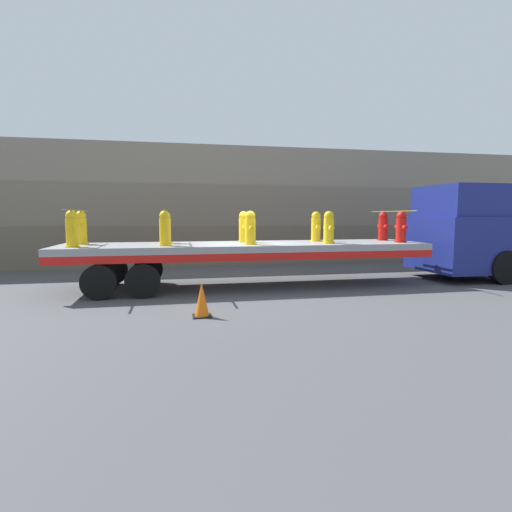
% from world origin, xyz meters
% --- Properties ---
extents(ground_plane, '(120.00, 120.00, 0.00)m').
position_xyz_m(ground_plane, '(0.00, 0.00, 0.00)').
color(ground_plane, '#474749').
extents(rock_cliff, '(60.00, 3.30, 4.95)m').
position_xyz_m(rock_cliff, '(0.00, 6.44, 2.47)').
color(rock_cliff, '#665B4C').
rests_on(rock_cliff, ground_plane).
extents(truck_cab, '(2.71, 2.72, 3.02)m').
position_xyz_m(truck_cab, '(7.26, 0.00, 1.49)').
color(truck_cab, navy).
rests_on(truck_cab, ground_plane).
extents(flatbed_trailer, '(10.42, 2.51, 1.27)m').
position_xyz_m(flatbed_trailer, '(-0.53, 0.00, 1.05)').
color(flatbed_trailer, gray).
rests_on(flatbed_trailer, ground_plane).
extents(fire_hydrant_yellow_near_0, '(0.37, 0.53, 0.93)m').
position_xyz_m(fire_hydrant_yellow_near_0, '(-4.61, -0.53, 1.72)').
color(fire_hydrant_yellow_near_0, gold).
rests_on(fire_hydrant_yellow_near_0, flatbed_trailer).
extents(fire_hydrant_yellow_far_0, '(0.37, 0.53, 0.93)m').
position_xyz_m(fire_hydrant_yellow_far_0, '(-4.61, 0.53, 1.72)').
color(fire_hydrant_yellow_far_0, gold).
rests_on(fire_hydrant_yellow_far_0, flatbed_trailer).
extents(fire_hydrant_yellow_near_1, '(0.37, 0.53, 0.93)m').
position_xyz_m(fire_hydrant_yellow_near_1, '(-2.31, -0.53, 1.72)').
color(fire_hydrant_yellow_near_1, gold).
rests_on(fire_hydrant_yellow_near_1, flatbed_trailer).
extents(fire_hydrant_yellow_far_1, '(0.37, 0.53, 0.93)m').
position_xyz_m(fire_hydrant_yellow_far_1, '(-2.31, 0.53, 1.72)').
color(fire_hydrant_yellow_far_1, gold).
rests_on(fire_hydrant_yellow_far_1, flatbed_trailer).
extents(fire_hydrant_yellow_near_2, '(0.37, 0.53, 0.93)m').
position_xyz_m(fire_hydrant_yellow_near_2, '(0.00, -0.53, 1.72)').
color(fire_hydrant_yellow_near_2, gold).
rests_on(fire_hydrant_yellow_near_2, flatbed_trailer).
extents(fire_hydrant_yellow_far_2, '(0.37, 0.53, 0.93)m').
position_xyz_m(fire_hydrant_yellow_far_2, '(0.00, 0.53, 1.72)').
color(fire_hydrant_yellow_far_2, gold).
rests_on(fire_hydrant_yellow_far_2, flatbed_trailer).
extents(fire_hydrant_yellow_near_3, '(0.37, 0.53, 0.93)m').
position_xyz_m(fire_hydrant_yellow_near_3, '(2.31, -0.53, 1.72)').
color(fire_hydrant_yellow_near_3, gold).
rests_on(fire_hydrant_yellow_near_3, flatbed_trailer).
extents(fire_hydrant_yellow_far_3, '(0.37, 0.53, 0.93)m').
position_xyz_m(fire_hydrant_yellow_far_3, '(2.31, 0.53, 1.72)').
color(fire_hydrant_yellow_far_3, gold).
rests_on(fire_hydrant_yellow_far_3, flatbed_trailer).
extents(fire_hydrant_red_near_4, '(0.37, 0.53, 0.93)m').
position_xyz_m(fire_hydrant_red_near_4, '(4.61, -0.53, 1.72)').
color(fire_hydrant_red_near_4, red).
rests_on(fire_hydrant_red_near_4, flatbed_trailer).
extents(fire_hydrant_red_far_4, '(0.37, 0.53, 0.93)m').
position_xyz_m(fire_hydrant_red_far_4, '(4.61, 0.53, 1.72)').
color(fire_hydrant_red_far_4, red).
rests_on(fire_hydrant_red_far_4, flatbed_trailer).
extents(cargo_strap_rear, '(0.05, 2.61, 0.01)m').
position_xyz_m(cargo_strap_rear, '(-4.61, 0.00, 2.20)').
color(cargo_strap_rear, yellow).
rests_on(cargo_strap_rear, fire_hydrant_yellow_near_0).
extents(cargo_strap_middle, '(0.05, 2.61, 0.01)m').
position_xyz_m(cargo_strap_middle, '(-2.31, 0.00, 2.20)').
color(cargo_strap_middle, yellow).
rests_on(cargo_strap_middle, fire_hydrant_yellow_near_1).
extents(cargo_strap_front, '(0.05, 2.61, 0.01)m').
position_xyz_m(cargo_strap_front, '(4.61, 0.00, 2.20)').
color(cargo_strap_front, yellow).
rests_on(cargo_strap_front, fire_hydrant_red_near_4).
extents(traffic_cone, '(0.38, 0.38, 0.71)m').
position_xyz_m(traffic_cone, '(-1.55, -3.33, 0.35)').
color(traffic_cone, black).
rests_on(traffic_cone, ground_plane).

